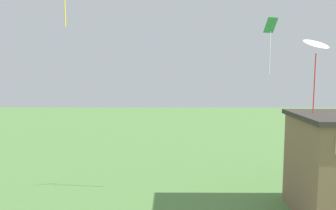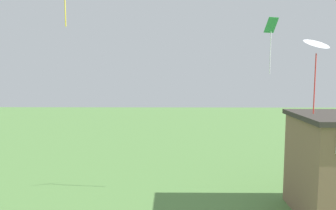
{
  "view_description": "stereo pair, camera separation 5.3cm",
  "coord_description": "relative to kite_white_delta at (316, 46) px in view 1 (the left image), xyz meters",
  "views": [
    {
      "loc": [
        0.1,
        -3.21,
        7.36
      ],
      "look_at": [
        0.0,
        9.68,
        5.95
      ],
      "focal_mm": 35.0,
      "sensor_mm": 36.0,
      "label": 1
    },
    {
      "loc": [
        0.15,
        -3.21,
        7.36
      ],
      "look_at": [
        0.0,
        9.68,
        5.95
      ],
      "focal_mm": 35.0,
      "sensor_mm": 36.0,
      "label": 2
    }
  ],
  "objects": [
    {
      "name": "kite_green_diamond",
      "position": [
        -0.17,
        5.62,
        1.04
      ],
      "size": [
        0.79,
        0.69,
        3.18
      ],
      "color": "green"
    },
    {
      "name": "kite_white_delta",
      "position": [
        0.0,
        0.0,
        0.0
      ],
      "size": [
        1.34,
        1.31,
        3.11
      ],
      "color": "white"
    }
  ]
}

